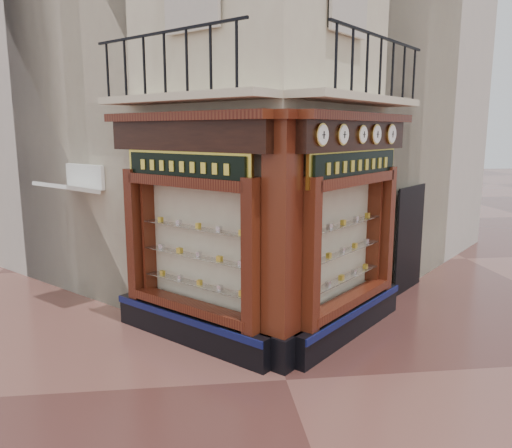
{
  "coord_description": "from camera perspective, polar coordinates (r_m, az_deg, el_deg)",
  "views": [
    {
      "loc": [
        -1.27,
        -6.82,
        3.67
      ],
      "look_at": [
        -0.22,
        2.0,
        2.02
      ],
      "focal_mm": 35.0,
      "sensor_mm": 36.0,
      "label": 1
    }
  ],
  "objects": [
    {
      "name": "ground",
      "position": [
        7.85,
        3.47,
        -17.37
      ],
      "size": [
        80.0,
        80.0,
        0.0
      ],
      "primitive_type": "plane",
      "color": "#452420",
      "rests_on": "ground"
    },
    {
      "name": "main_building",
      "position": [
        13.24,
        -1.28,
        20.67
      ],
      "size": [
        11.31,
        11.31,
        12.0
      ],
      "primitive_type": "cube",
      "rotation": [
        0.0,
        0.0,
        0.79
      ],
      "color": "beige",
      "rests_on": "ground"
    },
    {
      "name": "neighbour_left",
      "position": [
        15.6,
        -11.7,
        17.06
      ],
      "size": [
        11.31,
        11.31,
        11.0
      ],
      "primitive_type": "cube",
      "rotation": [
        0.0,
        0.0,
        0.79
      ],
      "color": "#BAAFA2",
      "rests_on": "ground"
    },
    {
      "name": "neighbour_right",
      "position": [
        16.0,
        7.09,
        17.03
      ],
      "size": [
        11.31,
        11.31,
        11.0
      ],
      "primitive_type": "cube",
      "rotation": [
        0.0,
        0.0,
        0.79
      ],
      "color": "#BAAFA2",
      "rests_on": "ground"
    },
    {
      "name": "shopfront_left",
      "position": [
        8.56,
        -7.58,
        -0.96
      ],
      "size": [
        2.86,
        2.86,
        3.98
      ],
      "rotation": [
        0.0,
        0.0,
        2.36
      ],
      "color": "black",
      "rests_on": "ground"
    },
    {
      "name": "shopfront_right",
      "position": [
        8.96,
        10.7,
        -0.53
      ],
      "size": [
        2.86,
        2.86,
        3.98
      ],
      "rotation": [
        0.0,
        0.0,
        0.79
      ],
      "color": "black",
      "rests_on": "ground"
    },
    {
      "name": "corner_pilaster",
      "position": [
        7.62,
        2.96,
        -2.53
      ],
      "size": [
        0.85,
        0.85,
        3.98
      ],
      "rotation": [
        0.0,
        0.0,
        0.79
      ],
      "color": "black",
      "rests_on": "ground"
    },
    {
      "name": "balcony",
      "position": [
        8.42,
        1.95,
        14.26
      ],
      "size": [
        5.94,
        2.97,
        1.03
      ],
      "color": "beige",
      "rests_on": "ground"
    },
    {
      "name": "clock_a",
      "position": [
        7.52,
        7.53,
        10.07
      ],
      "size": [
        0.28,
        0.28,
        0.34
      ],
      "rotation": [
        0.0,
        0.0,
        0.79
      ],
      "color": "gold",
      "rests_on": "ground"
    },
    {
      "name": "clock_b",
      "position": [
        8.08,
        9.88,
        10.03
      ],
      "size": [
        0.27,
        0.27,
        0.33
      ],
      "rotation": [
        0.0,
        0.0,
        0.79
      ],
      "color": "gold",
      "rests_on": "ground"
    },
    {
      "name": "clock_c",
      "position": [
        8.68,
        12.05,
        9.98
      ],
      "size": [
        0.26,
        0.26,
        0.31
      ],
      "rotation": [
        0.0,
        0.0,
        0.79
      ],
      "color": "gold",
      "rests_on": "ground"
    },
    {
      "name": "clock_d",
      "position": [
        9.16,
        13.55,
        9.94
      ],
      "size": [
        0.29,
        0.29,
        0.35
      ],
      "rotation": [
        0.0,
        0.0,
        0.79
      ],
      "color": "gold",
      "rests_on": "ground"
    },
    {
      "name": "clock_e",
      "position": [
        9.76,
        15.19,
        9.89
      ],
      "size": [
        0.3,
        0.3,
        0.37
      ],
      "rotation": [
        0.0,
        0.0,
        0.79
      ],
      "color": "gold",
      "rests_on": "ground"
    },
    {
      "name": "awning",
      "position": [
        11.47,
        -20.05,
        -8.79
      ],
      "size": [
        1.44,
        1.44,
        0.25
      ],
      "primitive_type": null,
      "rotation": [
        0.23,
        0.0,
        2.36
      ],
      "color": "silver",
      "rests_on": "ground"
    },
    {
      "name": "signboard_left",
      "position": [
        8.35,
        -8.16,
        6.52
      ],
      "size": [
        2.05,
        2.05,
        0.55
      ],
      "rotation": [
        0.0,
        0.0,
        2.36
      ],
      "color": "gold",
      "rests_on": "ground"
    },
    {
      "name": "signboard_right",
      "position": [
        8.79,
        11.4,
        6.62
      ],
      "size": [
        2.21,
        2.21,
        0.59
      ],
      "rotation": [
        0.0,
        0.0,
        0.79
      ],
      "color": "gold",
      "rests_on": "ground"
    }
  ]
}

